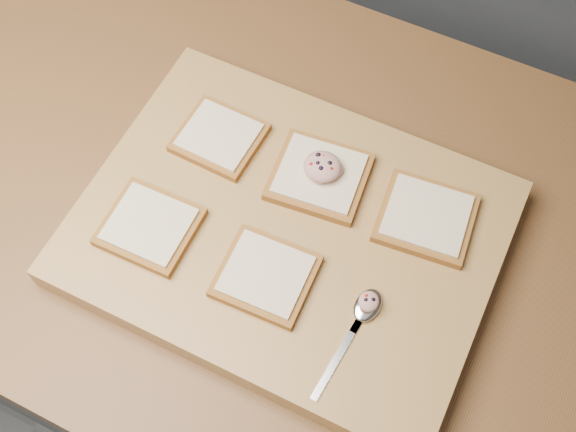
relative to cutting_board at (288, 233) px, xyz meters
name	(u,v)px	position (x,y,z in m)	size (l,w,h in m)	color
ground	(267,366)	(-0.08, 0.05, -0.92)	(4.00, 4.00, 0.00)	#515459
island_counter	(261,302)	(-0.08, 0.05, -0.47)	(2.00, 0.80, 0.90)	slate
cutting_board	(288,233)	(0.00, 0.00, 0.00)	(0.55, 0.42, 0.04)	#A68447
bread_far_left	(219,137)	(-0.15, 0.08, 0.03)	(0.12, 0.11, 0.02)	olive
bread_far_center	(319,176)	(0.01, 0.08, 0.03)	(0.14, 0.13, 0.02)	olive
bread_far_right	(426,217)	(0.16, 0.09, 0.03)	(0.13, 0.12, 0.02)	olive
bread_near_left	(150,226)	(-0.16, -0.08, 0.03)	(0.12, 0.11, 0.02)	olive
bread_near_center	(266,276)	(0.01, -0.08, 0.03)	(0.12, 0.11, 0.02)	olive
tuna_salad_dollop	(322,166)	(0.01, 0.09, 0.05)	(0.05, 0.05, 0.02)	#D38E87
spoon	(363,313)	(0.14, -0.07, 0.03)	(0.04, 0.16, 0.01)	silver
spoon_salad	(369,301)	(0.14, -0.06, 0.04)	(0.03, 0.03, 0.02)	#D38E87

